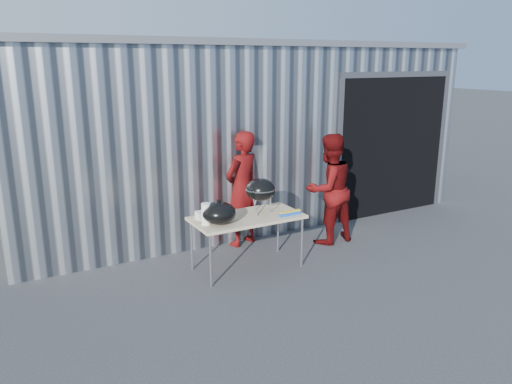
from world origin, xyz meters
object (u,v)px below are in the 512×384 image
kettle_grill (260,183)px  person_bystander (329,189)px  folding_table (247,219)px  person_cook (242,189)px

kettle_grill → person_bystander: bearing=10.7°
folding_table → kettle_grill: (0.23, 0.04, 0.46)m
person_cook → person_bystander: bearing=134.3°
folding_table → kettle_grill: bearing=10.7°
person_cook → person_bystander: size_ratio=1.03×
kettle_grill → person_cook: (0.15, 0.82, -0.28)m
person_bystander → person_cook: bearing=-28.1°
folding_table → person_bystander: 1.63m
folding_table → person_cook: bearing=66.4°
kettle_grill → person_bystander: person_bystander is taller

